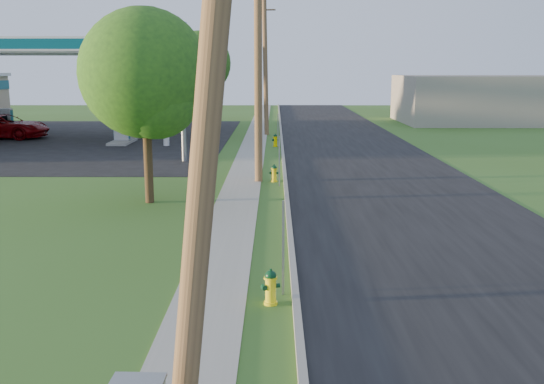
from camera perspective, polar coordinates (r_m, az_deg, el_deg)
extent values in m
cube|color=black|center=(18.83, 13.88, -2.94)|extent=(8.00, 120.00, 0.02)
cube|color=gray|center=(18.30, 1.60, -2.81)|extent=(0.15, 120.00, 0.15)
cube|color=gray|center=(18.35, -3.88, -2.98)|extent=(1.50, 120.00, 0.03)
cube|color=black|center=(43.10, -21.69, 4.62)|extent=(26.00, 28.00, 0.02)
cylinder|color=brown|center=(6.75, -5.63, 12.63)|extent=(1.31, 0.32, 9.48)
cylinder|color=brown|center=(24.73, -1.31, 12.22)|extent=(0.32, 0.32, 9.80)
cylinder|color=brown|center=(42.72, -0.63, 11.75)|extent=(0.49, 0.32, 9.50)
cube|color=brown|center=(42.90, -0.64, 16.77)|extent=(1.40, 0.10, 0.12)
cube|color=gray|center=(12.46, 1.06, -5.32)|extent=(0.05, 0.04, 2.00)
cube|color=gray|center=(23.99, 0.70, 2.90)|extent=(0.05, 0.04, 2.00)
cube|color=gray|center=(36.10, 0.57, 5.82)|extent=(0.05, 0.04, 2.00)
cylinder|color=silver|center=(37.06, -10.04, 8.51)|extent=(0.36, 0.36, 5.50)
cylinder|color=silver|center=(43.56, -8.50, 8.99)|extent=(0.36, 0.36, 5.50)
cube|color=silver|center=(42.16, -19.72, 12.73)|extent=(18.00, 9.00, 0.90)
cube|color=#065261|center=(42.16, -19.72, 12.73)|extent=(18.15, 9.15, 0.63)
cube|color=silver|center=(42.15, -19.69, 12.30)|extent=(18.18, 9.18, 0.10)
cube|color=gray|center=(39.18, -13.91, 4.60)|extent=(1.20, 3.20, 0.18)
cube|color=#9EA0A3|center=(39.08, -13.97, 6.00)|extent=(0.90, 0.50, 1.70)
cube|color=#065261|center=(39.08, -13.97, 6.00)|extent=(0.94, 0.40, 1.50)
cube|color=black|center=(38.80, -14.09, 6.32)|extent=(0.50, 0.02, 0.40)
cube|color=gray|center=(45.89, -23.68, 4.94)|extent=(1.20, 3.20, 0.18)
cube|color=#9EA0A3|center=(45.81, -23.78, 6.13)|extent=(0.90, 0.50, 1.70)
cube|color=#065261|center=(45.81, -23.78, 6.13)|extent=(0.94, 0.40, 1.50)
cube|color=black|center=(45.54, -23.94, 6.41)|extent=(0.50, 0.02, 0.40)
cube|color=gray|center=(43.04, -12.62, 5.26)|extent=(1.20, 3.20, 0.18)
cube|color=#9EA0A3|center=(42.95, -12.68, 6.53)|extent=(0.90, 0.50, 1.70)
cube|color=#065261|center=(42.95, -12.68, 6.53)|extent=(0.94, 0.40, 1.50)
cube|color=black|center=(42.67, -12.77, 6.83)|extent=(0.50, 0.02, 0.40)
cylinder|color=gray|center=(30.64, -8.37, 7.49)|extent=(0.24, 0.24, 5.00)
cube|color=silver|center=(30.59, -8.56, 13.66)|extent=(0.30, 2.00, 2.00)
cube|color=#065261|center=(30.63, -8.61, 15.16)|extent=(0.34, 2.04, 0.50)
cube|color=gray|center=(55.74, 19.26, 8.25)|extent=(14.00, 10.00, 4.00)
cylinder|color=#3D2917|center=(21.39, -11.60, 3.53)|extent=(0.30, 0.30, 3.43)
sphere|color=#244C19|center=(21.19, -11.90, 10.89)|extent=(4.39, 4.39, 4.39)
sphere|color=#244C19|center=(20.83, -10.91, 9.03)|extent=(3.02, 3.02, 3.02)
cylinder|color=#3D2917|center=(48.54, -6.79, 8.32)|extent=(0.30, 0.30, 3.86)
sphere|color=#244C19|center=(48.47, -6.87, 11.96)|extent=(4.94, 4.94, 4.94)
sphere|color=#244C19|center=(48.12, -6.41, 11.06)|extent=(3.39, 3.39, 3.39)
cylinder|color=yellow|center=(12.27, -0.12, -10.38)|extent=(0.28, 0.28, 0.06)
cylinder|color=yellow|center=(12.18, -0.13, -9.22)|extent=(0.22, 0.22, 0.59)
cylinder|color=yellow|center=(12.09, -0.13, -8.08)|extent=(0.28, 0.28, 0.04)
sphere|color=#083319|center=(12.07, -0.13, -7.91)|extent=(0.23, 0.23, 0.23)
cylinder|color=#083319|center=(12.04, -0.13, -7.38)|extent=(0.05, 0.05, 0.06)
cylinder|color=#083319|center=(12.03, 0.10, -9.09)|extent=(0.14, 0.15, 0.11)
cylinder|color=#083319|center=(12.11, -0.75, -8.95)|extent=(0.12, 0.12, 0.09)
cylinder|color=#083319|center=(12.19, 0.49, -8.80)|extent=(0.12, 0.12, 0.09)
cylinder|color=yellow|center=(25.11, 0.19, 1.04)|extent=(0.27, 0.27, 0.06)
cylinder|color=yellow|center=(25.06, 0.20, 1.63)|extent=(0.21, 0.21, 0.59)
cylinder|color=yellow|center=(25.02, 0.20, 2.21)|extent=(0.27, 0.27, 0.04)
sphere|color=#0D391C|center=(25.01, 0.20, 2.29)|extent=(0.22, 0.22, 0.22)
cylinder|color=#0D391C|center=(25.00, 0.20, 2.56)|extent=(0.05, 0.05, 0.06)
cylinder|color=#0D391C|center=(24.92, 0.14, 1.76)|extent=(0.13, 0.13, 0.11)
cylinder|color=#0D391C|center=(25.08, -0.11, 1.82)|extent=(0.11, 0.10, 0.09)
cylinder|color=#0D391C|center=(25.03, 0.50, 1.80)|extent=(0.11, 0.10, 0.09)
cylinder|color=#FFE200|center=(36.46, 0.31, 4.35)|extent=(0.29, 0.29, 0.06)
cylinder|color=#FFE200|center=(36.42, 0.31, 4.79)|extent=(0.23, 0.23, 0.63)
cylinder|color=#FFE200|center=(36.39, 0.31, 5.21)|extent=(0.29, 0.29, 0.04)
sphere|color=#063418|center=(36.39, 0.31, 5.28)|extent=(0.24, 0.24, 0.24)
cylinder|color=#063418|center=(36.38, 0.31, 5.48)|extent=(0.05, 0.05, 0.06)
cylinder|color=#063418|center=(36.27, 0.38, 4.89)|extent=(0.14, 0.15, 0.12)
cylinder|color=#063418|center=(36.38, 0.09, 4.91)|extent=(0.13, 0.12, 0.09)
cylinder|color=#063418|center=(36.45, 0.54, 4.93)|extent=(0.13, 0.12, 0.09)
imported|color=#6B0306|center=(44.35, -23.91, 5.67)|extent=(6.06, 3.21, 1.62)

